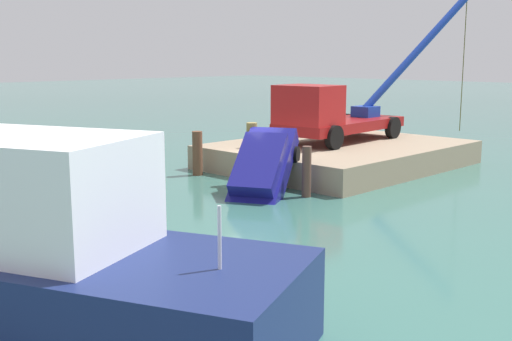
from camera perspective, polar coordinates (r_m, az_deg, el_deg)
ground at (r=24.53m, az=-0.05°, el=-1.05°), size 200.00×200.00×0.00m
dock at (r=28.37m, az=7.42°, el=1.43°), size 10.41×8.27×1.01m
crane_truck at (r=28.22m, az=6.91°, el=5.19°), size 10.95×3.89×6.81m
dock_worker at (r=28.58m, az=2.06°, el=4.54°), size 0.34×0.34×1.86m
salvaged_car at (r=22.05m, az=0.37°, el=-0.55°), size 4.52×3.53×3.37m
piling_near at (r=25.98m, az=-5.26°, el=1.55°), size 0.41×0.41×1.80m
piling_mid at (r=23.99m, az=-0.38°, el=1.52°), size 0.40×0.40×2.33m
piling_far at (r=21.89m, az=4.55°, el=-0.10°), size 0.32×0.32×1.76m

